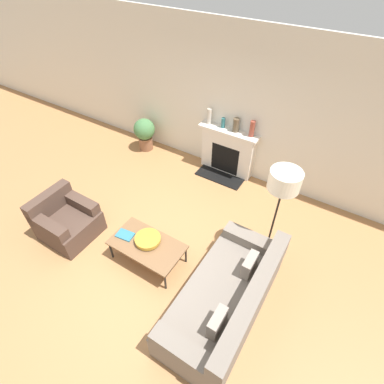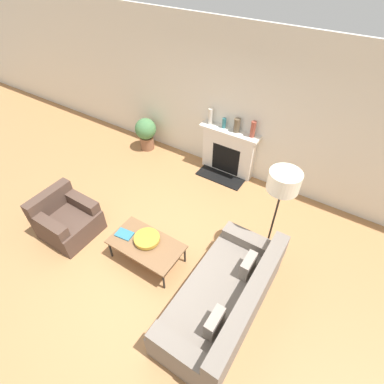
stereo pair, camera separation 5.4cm
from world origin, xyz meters
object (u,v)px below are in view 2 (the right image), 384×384
at_px(mantel_vase_center_left, 224,123).
at_px(mantel_vase_center_right, 237,125).
at_px(potted_plant, 146,132).
at_px(book, 124,234).
at_px(coffee_table, 146,245).
at_px(mantel_vase_left, 210,116).
at_px(floor_lamp, 282,188).
at_px(armchair_near, 67,220).
at_px(mantel_vase_right, 253,129).
at_px(bowl, 147,239).
at_px(couch, 225,299).
at_px(fireplace, 228,152).

xyz_separation_m(mantel_vase_center_left, mantel_vase_center_right, (0.27, 0.00, 0.03)).
bearing_deg(potted_plant, book, -57.38).
bearing_deg(coffee_table, mantel_vase_left, 99.88).
distance_m(coffee_table, mantel_vase_left, 2.85).
height_order(book, floor_lamp, floor_lamp).
relative_size(armchair_near, mantel_vase_right, 2.69).
bearing_deg(mantel_vase_center_left, bowl, -86.94).
bearing_deg(mantel_vase_center_left, mantel_vase_right, 0.00).
bearing_deg(mantel_vase_center_left, armchair_near, -114.31).
height_order(bowl, floor_lamp, floor_lamp).
xyz_separation_m(couch, armchair_near, (-2.93, -0.17, -0.02)).
bearing_deg(book, potted_plant, 115.33).
height_order(coffee_table, floor_lamp, floor_lamp).
bearing_deg(potted_plant, mantel_vase_center_left, 7.89).
height_order(book, mantel_vase_right, mantel_vase_right).
distance_m(armchair_near, book, 1.14).
distance_m(coffee_table, potted_plant, 3.15).
distance_m(floor_lamp, mantel_vase_right, 1.91).
xyz_separation_m(fireplace, mantel_vase_center_right, (0.12, 0.02, 0.65)).
xyz_separation_m(book, mantel_vase_left, (-0.08, 2.74, 0.76)).
bearing_deg(mantel_vase_right, coffee_table, -99.26).
bearing_deg(mantel_vase_left, armchair_near, -109.15).
bearing_deg(mantel_vase_right, mantel_vase_center_left, 180.00).
bearing_deg(mantel_vase_center_right, floor_lamp, -47.80).
height_order(fireplace, book, fireplace).
height_order(book, mantel_vase_left, mantel_vase_left).
bearing_deg(fireplace, bowl, -90.13).
distance_m(bowl, potted_plant, 3.09).
bearing_deg(mantel_vase_right, fireplace, -178.02).
distance_m(couch, book, 1.82).
height_order(coffee_table, mantel_vase_center_left, mantel_vase_center_left).
xyz_separation_m(floor_lamp, mantel_vase_center_left, (-1.68, 1.56, -0.29)).
relative_size(bowl, mantel_vase_left, 1.26).
bearing_deg(potted_plant, mantel_vase_center_right, 6.88).
relative_size(book, potted_plant, 0.38).
bearing_deg(bowl, coffee_table, -71.87).
height_order(book, mantel_vase_center_right, mantel_vase_center_right).
distance_m(floor_lamp, mantel_vase_left, 2.54).
bearing_deg(floor_lamp, mantel_vase_center_right, 132.20).
relative_size(mantel_vase_left, potted_plant, 0.42).
height_order(couch, mantel_vase_right, mantel_vase_right).
distance_m(armchair_near, mantel_vase_center_left, 3.36).
distance_m(mantel_vase_center_left, mantel_vase_center_right, 0.27).
distance_m(book, mantel_vase_left, 2.85).
bearing_deg(mantel_vase_center_right, coffee_table, -92.39).
bearing_deg(coffee_table, armchair_near, -169.49).
distance_m(fireplace, mantel_vase_left, 0.81).
bearing_deg(book, armchair_near, -175.46).
relative_size(bowl, book, 1.39).
relative_size(coffee_table, mantel_vase_center_right, 4.15).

